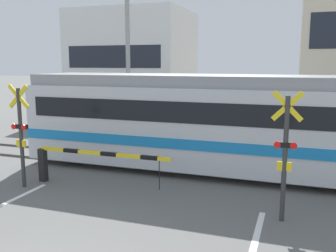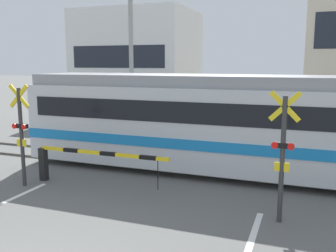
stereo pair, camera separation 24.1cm
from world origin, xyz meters
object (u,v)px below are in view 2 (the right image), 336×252
at_px(crossing_barrier_near, 76,159).
at_px(crossing_barrier_far, 256,135).
at_px(crossing_signal_right, 283,151).
at_px(pedestrian, 215,116).
at_px(crossing_signal_left, 21,131).

height_order(crossing_barrier_near, crossing_barrier_far, same).
relative_size(crossing_barrier_near, crossing_signal_right, 1.41).
relative_size(crossing_barrier_far, crossing_signal_right, 1.41).
distance_m(crossing_barrier_far, pedestrian, 3.98).
bearing_deg(crossing_barrier_far, crossing_signal_left, -132.93).
relative_size(crossing_signal_left, crossing_signal_right, 1.00).
relative_size(crossing_barrier_near, crossing_barrier_far, 1.00).
bearing_deg(crossing_signal_left, crossing_barrier_near, 24.61).
bearing_deg(crossing_barrier_near, crossing_signal_right, -6.16).
distance_m(crossing_barrier_far, crossing_signal_left, 8.55).
height_order(crossing_barrier_near, crossing_signal_right, crossing_signal_right).
xyz_separation_m(crossing_signal_left, pedestrian, (3.40, 9.41, -0.67)).
bearing_deg(crossing_signal_right, crossing_barrier_far, 102.37).
height_order(crossing_barrier_near, crossing_signal_left, crossing_signal_left).
relative_size(crossing_barrier_far, pedestrian, 2.50).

